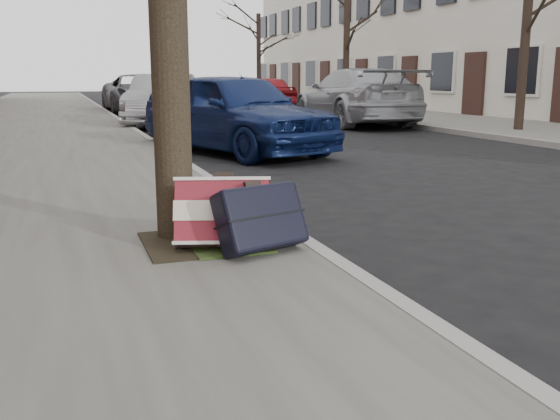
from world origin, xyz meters
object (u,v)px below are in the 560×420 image
object	(u,v)px
suitcase_red	(223,213)
suitcase_navy	(260,218)
car_near_front	(236,112)
car_near_mid	(163,100)

from	to	relation	value
suitcase_red	suitcase_navy	xyz separation A→B (m)	(0.22, -0.18, -0.01)
suitcase_navy	car_near_front	world-z (taller)	car_near_front
suitcase_red	car_near_front	world-z (taller)	car_near_front
car_near_mid	car_near_front	bearing A→B (deg)	-70.18
car_near_mid	suitcase_navy	bearing A→B (deg)	-78.00
suitcase_navy	car_near_front	size ratio (longest dim) A/B	0.15
car_near_front	car_near_mid	xyz separation A→B (m)	(-0.17, 6.75, -0.02)
car_near_mid	suitcase_red	bearing A→B (deg)	-79.03
suitcase_red	car_near_mid	distance (m)	13.31
suitcase_red	car_near_mid	bearing A→B (deg)	99.87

